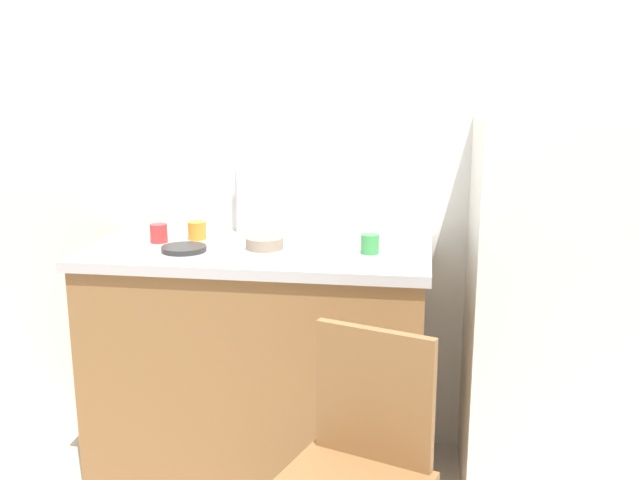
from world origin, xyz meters
name	(u,v)px	position (x,y,z in m)	size (l,w,h in m)	color
back_wall	(296,150)	(0.00, 1.00, 1.28)	(4.80, 0.10, 2.56)	silver
cabinet_base	(260,366)	(-0.09, 0.65, 0.45)	(1.29, 0.60, 0.90)	olive
countertop	(258,253)	(-0.09, 0.65, 0.92)	(1.33, 0.64, 0.04)	#B7B7BC
faucet	(238,203)	(-0.23, 0.90, 1.07)	(0.02, 0.02, 0.26)	#B7B7BC
refrigerator	(545,314)	(1.00, 0.66, 0.72)	(0.56, 0.57, 1.44)	silver
chair	(355,475)	(0.38, -0.17, 0.50)	(0.51, 0.51, 0.89)	olive
terracotta_bowl	(265,243)	(-0.06, 0.64, 0.96)	(0.14, 0.14, 0.04)	gray
hotplate	(184,249)	(-0.35, 0.55, 0.95)	(0.17, 0.17, 0.02)	#2D2D2D
cup_red	(159,233)	(-0.50, 0.68, 0.98)	(0.07, 0.07, 0.07)	red
cup_green	(370,244)	(0.35, 0.62, 0.98)	(0.07, 0.07, 0.07)	green
cup_orange	(197,230)	(-0.37, 0.76, 0.98)	(0.07, 0.07, 0.07)	orange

